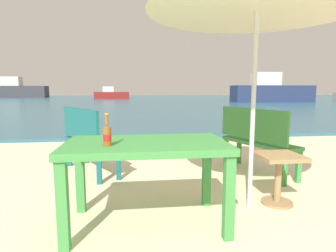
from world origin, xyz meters
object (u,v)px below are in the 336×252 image
(bench_teal_center, at_px, (87,136))
(boat_ferry, at_px, (271,91))
(picnic_table_green, at_px, (146,154))
(bench_green_left, at_px, (256,137))
(side_table_wood, at_px, (278,172))
(boat_tanker, at_px, (16,90))
(beer_bottle_amber, at_px, (107,135))
(boat_fishing_trawler, at_px, (111,94))
(swimmer_person, at_px, (88,119))

(bench_teal_center, xyz_separation_m, boat_ferry, (13.01, 19.75, 0.49))
(picnic_table_green, xyz_separation_m, bench_green_left, (1.62, 1.31, -0.11))
(side_table_wood, height_order, boat_tanker, boat_tanker)
(bench_teal_center, bearing_deg, boat_tanker, 112.92)
(picnic_table_green, distance_m, beer_bottle_amber, 0.41)
(bench_teal_center, bearing_deg, side_table_wood, -32.17)
(picnic_table_green, bearing_deg, side_table_wood, 10.98)
(side_table_wood, bearing_deg, picnic_table_green, -169.02)
(boat_fishing_trawler, bearing_deg, boat_ferry, -33.02)
(picnic_table_green, distance_m, bench_teal_center, 1.83)
(bench_green_left, bearing_deg, picnic_table_green, -140.98)
(bench_green_left, bearing_deg, boat_ferry, 62.17)
(bench_teal_center, bearing_deg, bench_green_left, -7.98)
(boat_tanker, bearing_deg, boat_ferry, -30.86)
(bench_green_left, distance_m, boat_fishing_trawler, 30.18)
(picnic_table_green, relative_size, boat_tanker, 0.18)
(bench_green_left, xyz_separation_m, boat_fishing_trawler, (-4.41, 29.85, 0.07))
(bench_green_left, height_order, boat_tanker, boat_tanker)
(beer_bottle_amber, distance_m, bench_teal_center, 1.89)
(bench_teal_center, height_order, boat_fishing_trawler, boat_fishing_trawler)
(swimmer_person, bearing_deg, boat_fishing_trawler, 92.72)
(swimmer_person, xyz_separation_m, boat_tanker, (-14.72, 31.51, 0.87))
(bench_teal_center, bearing_deg, boat_ferry, 56.63)
(swimmer_person, height_order, boat_fishing_trawler, boat_fishing_trawler)
(picnic_table_green, distance_m, boat_tanker, 41.83)
(side_table_wood, distance_m, bench_green_left, 1.08)
(beer_bottle_amber, bearing_deg, boat_tanker, 112.56)
(boat_fishing_trawler, bearing_deg, beer_bottle_amber, -85.48)
(swimmer_person, bearing_deg, picnic_table_green, -76.73)
(bench_teal_center, distance_m, swimmer_person, 5.41)
(side_table_wood, xyz_separation_m, boat_tanker, (-17.77, 38.22, 0.76))
(beer_bottle_amber, bearing_deg, bench_green_left, 37.16)
(swimmer_person, bearing_deg, beer_bottle_amber, -79.46)
(side_table_wood, bearing_deg, bench_green_left, 78.13)
(bench_teal_center, relative_size, bench_green_left, 0.97)
(beer_bottle_amber, distance_m, boat_tanker, 41.85)
(side_table_wood, relative_size, bench_teal_center, 0.45)
(bench_teal_center, xyz_separation_m, boat_tanker, (-15.58, 36.84, 0.57))
(boat_fishing_trawler, bearing_deg, side_table_wood, -82.27)
(bench_green_left, bearing_deg, swimmer_person, 119.90)
(boat_ferry, bearing_deg, side_table_wood, -117.13)
(boat_fishing_trawler, relative_size, boat_tanker, 0.51)
(side_table_wood, xyz_separation_m, boat_ferry, (10.83, 21.13, 0.67))
(side_table_wood, height_order, bench_teal_center, bench_teal_center)
(picnic_table_green, height_order, bench_green_left, bench_green_left)
(bench_teal_center, height_order, boat_tanker, boat_tanker)
(bench_green_left, height_order, boat_ferry, boat_ferry)
(beer_bottle_amber, height_order, swimmer_person, beer_bottle_amber)
(bench_teal_center, bearing_deg, picnic_table_green, -64.40)
(bench_teal_center, distance_m, bench_green_left, 2.43)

